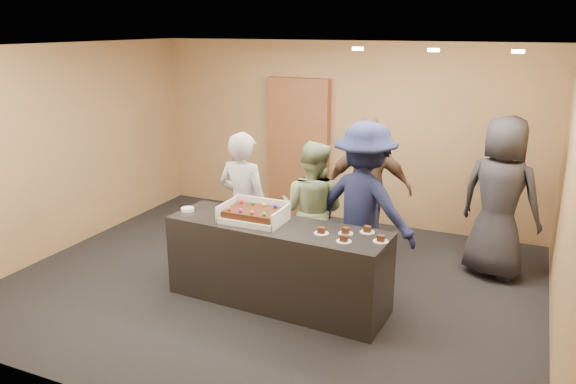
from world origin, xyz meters
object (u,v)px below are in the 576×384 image
(person_navy_man, at_px, (364,207))
(person_brown_extra, at_px, (368,190))
(sheet_cake, at_px, (253,212))
(person_server_grey, at_px, (244,206))
(person_sage_man, at_px, (312,210))
(serving_counter, at_px, (277,264))
(cake_box, at_px, (254,216))
(plate_stack, at_px, (188,209))
(storage_cabinet, at_px, (299,148))
(person_dark_suit, at_px, (500,198))

(person_navy_man, bearing_deg, person_brown_extra, -61.79)
(sheet_cake, bearing_deg, person_server_grey, 128.75)
(person_navy_man, bearing_deg, person_sage_man, 12.10)
(serving_counter, distance_m, person_server_grey, 0.89)
(serving_counter, xyz_separation_m, person_brown_extra, (0.54, 1.55, 0.48))
(cake_box, xyz_separation_m, person_navy_man, (1.00, 0.74, 0.02))
(person_navy_man, bearing_deg, serving_counter, 61.17)
(person_brown_extra, bearing_deg, person_navy_man, 91.11)
(serving_counter, bearing_deg, person_brown_extra, 74.02)
(plate_stack, distance_m, person_server_grey, 0.65)
(storage_cabinet, relative_size, person_server_grey, 1.22)
(storage_cabinet, bearing_deg, person_brown_extra, -40.98)
(cake_box, distance_m, person_dark_suit, 2.91)
(serving_counter, relative_size, person_sage_man, 1.45)
(person_navy_man, bearing_deg, sheet_cake, 52.04)
(cake_box, relative_size, person_dark_suit, 0.34)
(cake_box, height_order, person_sage_man, person_sage_man)
(plate_stack, height_order, person_navy_man, person_navy_man)
(person_server_grey, relative_size, person_sage_man, 1.07)
(sheet_cake, relative_size, person_dark_suit, 0.29)
(person_server_grey, xyz_separation_m, person_dark_suit, (2.73, 1.26, 0.09))
(person_brown_extra, bearing_deg, plate_stack, 30.84)
(person_sage_man, xyz_separation_m, person_navy_man, (0.64, -0.03, 0.13))
(person_navy_man, bearing_deg, person_server_grey, 27.67)
(plate_stack, height_order, person_dark_suit, person_dark_suit)
(serving_counter, bearing_deg, sheet_cake, -176.77)
(person_brown_extra, relative_size, person_dark_suit, 0.96)
(person_server_grey, relative_size, person_navy_man, 0.92)
(plate_stack, xyz_separation_m, person_dark_suit, (3.20, 1.71, 0.05))
(storage_cabinet, height_order, person_dark_suit, storage_cabinet)
(plate_stack, distance_m, person_dark_suit, 3.63)
(person_server_grey, height_order, person_navy_man, person_navy_man)
(person_dark_suit, bearing_deg, person_brown_extra, 23.77)
(person_dark_suit, bearing_deg, serving_counter, 56.98)
(storage_cabinet, relative_size, person_sage_man, 1.30)
(plate_stack, bearing_deg, person_navy_man, 22.39)
(plate_stack, relative_size, person_brown_extra, 0.08)
(serving_counter, bearing_deg, person_dark_suit, 42.59)
(person_server_grey, xyz_separation_m, person_brown_extra, (1.18, 1.10, 0.05))
(serving_counter, bearing_deg, storage_cabinet, 111.76)
(person_server_grey, bearing_deg, storage_cabinet, -78.08)
(serving_counter, xyz_separation_m, person_navy_man, (0.73, 0.76, 0.51))
(cake_box, xyz_separation_m, person_brown_extra, (0.81, 1.52, -0.02))
(cake_box, distance_m, sheet_cake, 0.06)
(plate_stack, bearing_deg, serving_counter, -0.13)
(plate_stack, xyz_separation_m, person_sage_man, (1.20, 0.79, -0.09))
(person_brown_extra, xyz_separation_m, person_dark_suit, (1.55, 0.17, 0.04))
(cake_box, bearing_deg, person_dark_suit, 35.53)
(cake_box, relative_size, person_sage_man, 0.40)
(person_sage_man, height_order, person_brown_extra, person_brown_extra)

